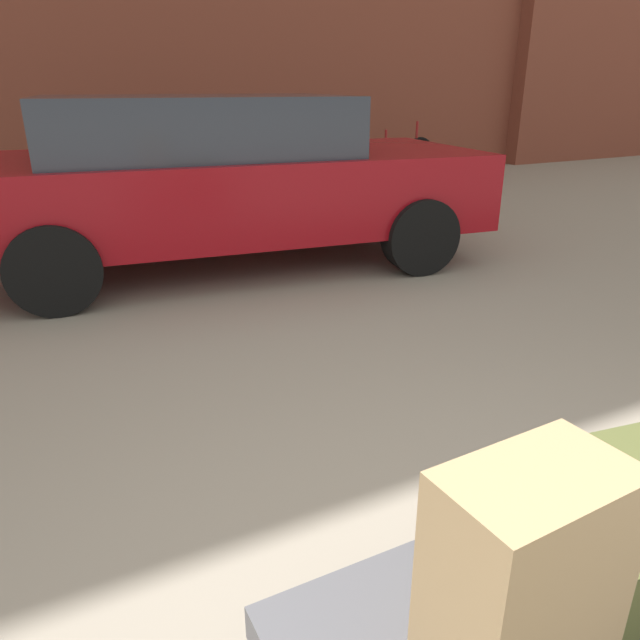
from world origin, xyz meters
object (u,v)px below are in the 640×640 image
at_px(parked_car, 222,177).
at_px(bollard_kerb_far, 459,170).
at_px(suitcase_olive_stacked_top, 616,532).
at_px(bollard_kerb_near, 310,182).
at_px(bicycle_leaning, 395,162).
at_px(bollard_kerb_mid, 403,174).
at_px(suitcase_tan_center, 520,606).

relative_size(parked_car, bollard_kerb_far, 7.63).
distance_m(suitcase_olive_stacked_top, bollard_kerb_near, 6.89).
xyz_separation_m(bicycle_leaning, bollard_kerb_mid, (-0.35, -0.76, -0.08)).
xyz_separation_m(bollard_kerb_near, bollard_kerb_mid, (1.50, 0.00, 0.00)).
height_order(suitcase_olive_stacked_top, parked_car, parked_car).
bearing_deg(suitcase_olive_stacked_top, bicycle_leaning, 68.69).
bearing_deg(bollard_kerb_far, bollard_kerb_mid, 180.00).
bearing_deg(bollard_kerb_mid, bicycle_leaning, 65.09).
bearing_deg(bollard_kerb_far, bollard_kerb_near, 180.00).
bearing_deg(bollard_kerb_near, bicycle_leaning, 22.29).
xyz_separation_m(suitcase_tan_center, bollard_kerb_near, (2.82, 6.65, -0.33)).
distance_m(parked_car, bicycle_leaning, 4.81).
bearing_deg(suitcase_olive_stacked_top, bollard_kerb_near, 78.94).
bearing_deg(bicycle_leaning, suitcase_olive_stacked_top, -119.88).
relative_size(suitcase_tan_center, parked_car, 0.13).
bearing_deg(bicycle_leaning, bollard_kerb_near, -157.71).
distance_m(suitcase_olive_stacked_top, suitcase_tan_center, 0.55).
xyz_separation_m(parked_car, bollard_kerb_near, (1.91, 2.21, -0.47)).
bearing_deg(bollard_kerb_mid, suitcase_tan_center, -122.99).
bearing_deg(bollard_kerb_mid, bollard_kerb_near, 180.00).
relative_size(parked_car, bollard_kerb_near, 7.63).
bearing_deg(suitcase_tan_center, parked_car, 75.91).
distance_m(suitcase_tan_center, bollard_kerb_far, 8.52).
height_order(bollard_kerb_near, bollard_kerb_far, same).
bearing_deg(suitcase_olive_stacked_top, parked_car, 93.18).
bearing_deg(bollard_kerb_far, parked_car, -153.41).
xyz_separation_m(suitcase_olive_stacked_top, bollard_kerb_mid, (3.81, 6.49, -0.17)).
bearing_deg(suitcase_tan_center, bollard_kerb_mid, 54.48).
bearing_deg(suitcase_olive_stacked_top, bollard_kerb_far, 61.98).
relative_size(suitcase_olive_stacked_top, suitcase_tan_center, 1.04).
relative_size(suitcase_olive_stacked_top, bollard_kerb_near, 1.02).
distance_m(bollard_kerb_mid, bollard_kerb_far, 1.01).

